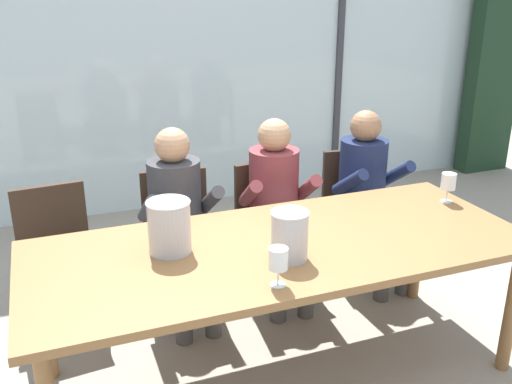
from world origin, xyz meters
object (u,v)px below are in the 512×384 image
(chair_center, at_px, (271,218))
(person_maroon_top, at_px, (277,200))
(ice_bucket_secondary, at_px, (169,226))
(wine_glass_by_left_taster, at_px, (448,183))
(chair_near_curtain, at_px, (56,249))
(person_navy_polo, at_px, (369,187))
(chair_left_of_center, at_px, (178,229))
(chair_right_of_center, at_px, (355,203))
(wine_glass_near_bucket, at_px, (278,260))
(ice_bucket_primary, at_px, (290,235))
(dining_table, at_px, (281,256))
(person_charcoal_jacket, at_px, (179,214))

(chair_center, height_order, person_maroon_top, person_maroon_top)
(ice_bucket_secondary, height_order, wine_glass_by_left_taster, ice_bucket_secondary)
(chair_near_curtain, bearing_deg, wine_glass_by_left_taster, -24.16)
(chair_center, relative_size, person_maroon_top, 0.73)
(person_maroon_top, height_order, person_navy_polo, same)
(person_maroon_top, relative_size, person_navy_polo, 1.00)
(chair_left_of_center, bearing_deg, chair_near_curtain, -172.34)
(chair_right_of_center, bearing_deg, wine_glass_near_bucket, -123.79)
(chair_center, bearing_deg, ice_bucket_secondary, -143.05)
(chair_right_of_center, xyz_separation_m, person_navy_polo, (0.00, -0.15, 0.17))
(person_maroon_top, relative_size, ice_bucket_primary, 4.98)
(dining_table, height_order, wine_glass_by_left_taster, wine_glass_by_left_taster)
(dining_table, bearing_deg, ice_bucket_primary, -101.08)
(chair_left_of_center, xyz_separation_m, person_navy_polo, (1.29, -0.16, 0.17))
(chair_left_of_center, distance_m, person_maroon_top, 0.66)
(person_navy_polo, bearing_deg, chair_right_of_center, 86.11)
(chair_near_curtain, height_order, chair_left_of_center, same)
(chair_right_of_center, relative_size, wine_glass_near_bucket, 4.95)
(chair_right_of_center, xyz_separation_m, person_maroon_top, (-0.67, -0.15, 0.17))
(person_charcoal_jacket, bearing_deg, person_navy_polo, -1.91)
(dining_table, height_order, chair_left_of_center, chair_left_of_center)
(person_maroon_top, bearing_deg, wine_glass_by_left_taster, -31.22)
(wine_glass_by_left_taster, bearing_deg, wine_glass_near_bucket, -157.26)
(chair_left_of_center, height_order, chair_center, same)
(chair_near_curtain, xyz_separation_m, chair_center, (1.36, -0.02, 0.00))
(person_maroon_top, xyz_separation_m, person_navy_polo, (0.67, 0.00, 0.00))
(chair_near_curtain, height_order, ice_bucket_primary, ice_bucket_primary)
(chair_right_of_center, height_order, ice_bucket_secondary, ice_bucket_secondary)
(person_maroon_top, bearing_deg, ice_bucket_primary, -104.85)
(person_navy_polo, xyz_separation_m, wine_glass_near_bucket, (-1.16, -1.15, 0.21))
(ice_bucket_secondary, bearing_deg, chair_left_of_center, 74.89)
(chair_center, xyz_separation_m, wine_glass_by_left_taster, (0.81, -0.72, 0.38))
(dining_table, relative_size, ice_bucket_secondary, 9.66)
(chair_left_of_center, bearing_deg, ice_bucket_secondary, -99.33)
(dining_table, height_order, wine_glass_near_bucket, wine_glass_near_bucket)
(chair_center, bearing_deg, person_charcoal_jacket, -175.38)
(person_charcoal_jacket, relative_size, person_maroon_top, 1.00)
(wine_glass_by_left_taster, bearing_deg, chair_near_curtain, 161.16)
(chair_near_curtain, bearing_deg, person_charcoal_jacket, -16.33)
(wine_glass_near_bucket, bearing_deg, chair_right_of_center, 48.49)
(person_maroon_top, relative_size, wine_glass_near_bucket, 6.78)
(chair_near_curtain, bearing_deg, chair_right_of_center, -4.85)
(dining_table, relative_size, wine_glass_by_left_taster, 14.30)
(chair_right_of_center, bearing_deg, chair_left_of_center, -172.62)
(chair_near_curtain, relative_size, chair_left_of_center, 1.00)
(wine_glass_by_left_taster, height_order, wine_glass_near_bucket, same)
(person_maroon_top, distance_m, person_navy_polo, 0.67)
(wine_glass_by_left_taster, bearing_deg, chair_center, 138.32)
(dining_table, relative_size, ice_bucket_primary, 10.50)
(person_maroon_top, bearing_deg, person_navy_polo, 5.10)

